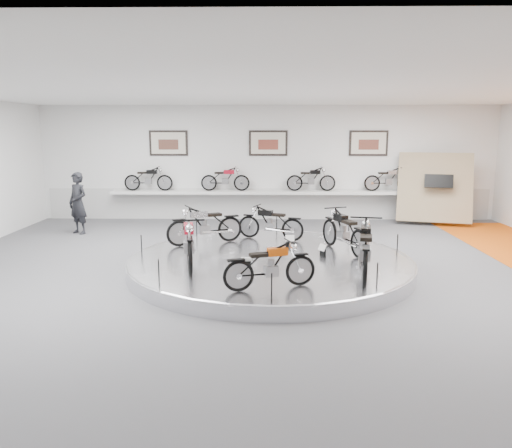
{
  "coord_description": "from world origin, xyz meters",
  "views": [
    {
      "loc": [
        -0.15,
        -10.69,
        3.16
      ],
      "look_at": [
        -0.33,
        0.6,
        1.02
      ],
      "focal_mm": 35.0,
      "sensor_mm": 36.0,
      "label": 1
    }
  ],
  "objects_px": {
    "bike_d": "(189,241)",
    "bike_b": "(271,223)",
    "display_platform": "(270,264)",
    "visitor": "(78,203)",
    "shelf": "(268,192)",
    "bike_f": "(365,248)",
    "bike_a": "(344,231)",
    "bike_c": "(205,225)",
    "bike_e": "(270,265)"
  },
  "relations": [
    {
      "from": "bike_f",
      "to": "bike_d",
      "type": "bearing_deg",
      "value": 91.25
    },
    {
      "from": "shelf",
      "to": "bike_b",
      "type": "relative_size",
      "value": 7.16
    },
    {
      "from": "display_platform",
      "to": "bike_f",
      "type": "relative_size",
      "value": 3.41
    },
    {
      "from": "bike_b",
      "to": "bike_e",
      "type": "height_order",
      "value": "bike_b"
    },
    {
      "from": "bike_b",
      "to": "bike_c",
      "type": "relative_size",
      "value": 0.91
    },
    {
      "from": "bike_d",
      "to": "display_platform",
      "type": "bearing_deg",
      "value": 101.81
    },
    {
      "from": "shelf",
      "to": "bike_a",
      "type": "distance_m",
      "value": 6.07
    },
    {
      "from": "display_platform",
      "to": "bike_e",
      "type": "distance_m",
      "value": 2.32
    },
    {
      "from": "bike_a",
      "to": "bike_d",
      "type": "bearing_deg",
      "value": 89.81
    },
    {
      "from": "bike_b",
      "to": "bike_f",
      "type": "xyz_separation_m",
      "value": [
        1.84,
        -3.26,
        0.1
      ]
    },
    {
      "from": "bike_a",
      "to": "bike_e",
      "type": "height_order",
      "value": "bike_a"
    },
    {
      "from": "bike_f",
      "to": "bike_a",
      "type": "bearing_deg",
      "value": 14.78
    },
    {
      "from": "bike_f",
      "to": "display_platform",
      "type": "bearing_deg",
      "value": 65.71
    },
    {
      "from": "shelf",
      "to": "bike_b",
      "type": "xyz_separation_m",
      "value": [
        0.03,
        -4.47,
        -0.25
      ]
    },
    {
      "from": "bike_b",
      "to": "bike_e",
      "type": "bearing_deg",
      "value": 109.12
    },
    {
      "from": "bike_a",
      "to": "bike_c",
      "type": "distance_m",
      "value": 3.47
    },
    {
      "from": "bike_a",
      "to": "bike_f",
      "type": "relative_size",
      "value": 0.92
    },
    {
      "from": "bike_b",
      "to": "bike_d",
      "type": "xyz_separation_m",
      "value": [
        -1.77,
        -2.64,
        0.09
      ]
    },
    {
      "from": "bike_b",
      "to": "bike_e",
      "type": "xyz_separation_m",
      "value": [
        -0.06,
        -4.17,
        -0.01
      ]
    },
    {
      "from": "bike_b",
      "to": "visitor",
      "type": "relative_size",
      "value": 0.81
    },
    {
      "from": "shelf",
      "to": "bike_b",
      "type": "bearing_deg",
      "value": -89.61
    },
    {
      "from": "display_platform",
      "to": "bike_a",
      "type": "height_order",
      "value": "bike_a"
    },
    {
      "from": "bike_f",
      "to": "visitor",
      "type": "relative_size",
      "value": 0.99
    },
    {
      "from": "shelf",
      "to": "bike_c",
      "type": "bearing_deg",
      "value": -108.0
    },
    {
      "from": "bike_c",
      "to": "bike_b",
      "type": "bearing_deg",
      "value": 173.34
    },
    {
      "from": "display_platform",
      "to": "visitor",
      "type": "distance_m",
      "value": 7.16
    },
    {
      "from": "bike_a",
      "to": "visitor",
      "type": "distance_m",
      "value": 8.35
    },
    {
      "from": "bike_b",
      "to": "bike_d",
      "type": "relative_size",
      "value": 0.83
    },
    {
      "from": "bike_b",
      "to": "bike_e",
      "type": "distance_m",
      "value": 4.17
    },
    {
      "from": "bike_c",
      "to": "bike_f",
      "type": "distance_m",
      "value": 4.42
    },
    {
      "from": "bike_c",
      "to": "visitor",
      "type": "relative_size",
      "value": 0.89
    },
    {
      "from": "bike_a",
      "to": "bike_e",
      "type": "relative_size",
      "value": 1.16
    },
    {
      "from": "shelf",
      "to": "bike_c",
      "type": "xyz_separation_m",
      "value": [
        -1.64,
        -5.04,
        -0.2
      ]
    },
    {
      "from": "shelf",
      "to": "bike_e",
      "type": "bearing_deg",
      "value": -90.22
    },
    {
      "from": "shelf",
      "to": "bike_a",
      "type": "bearing_deg",
      "value": -73.3
    },
    {
      "from": "display_platform",
      "to": "bike_e",
      "type": "height_order",
      "value": "bike_e"
    },
    {
      "from": "bike_a",
      "to": "bike_c",
      "type": "relative_size",
      "value": 1.02
    },
    {
      "from": "visitor",
      "to": "bike_c",
      "type": "bearing_deg",
      "value": -1.75
    },
    {
      "from": "shelf",
      "to": "bike_c",
      "type": "height_order",
      "value": "bike_c"
    },
    {
      "from": "bike_a",
      "to": "bike_b",
      "type": "distance_m",
      "value": 2.18
    },
    {
      "from": "shelf",
      "to": "bike_d",
      "type": "distance_m",
      "value": 7.32
    },
    {
      "from": "bike_c",
      "to": "visitor",
      "type": "bearing_deg",
      "value": -58.11
    },
    {
      "from": "bike_d",
      "to": "shelf",
      "type": "bearing_deg",
      "value": 155.99
    },
    {
      "from": "bike_e",
      "to": "visitor",
      "type": "relative_size",
      "value": 0.79
    },
    {
      "from": "shelf",
      "to": "visitor",
      "type": "bearing_deg",
      "value": -158.14
    },
    {
      "from": "bike_d",
      "to": "bike_b",
      "type": "bearing_deg",
      "value": 135.92
    },
    {
      "from": "bike_c",
      "to": "bike_e",
      "type": "xyz_separation_m",
      "value": [
        1.6,
        -3.6,
        -0.06
      ]
    },
    {
      "from": "bike_e",
      "to": "bike_f",
      "type": "distance_m",
      "value": 2.12
    },
    {
      "from": "shelf",
      "to": "bike_f",
      "type": "bearing_deg",
      "value": -76.38
    },
    {
      "from": "bike_c",
      "to": "bike_f",
      "type": "bearing_deg",
      "value": 116.99
    }
  ]
}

